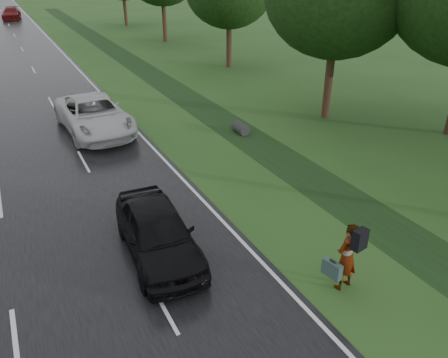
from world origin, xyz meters
TOP-DOWN VIEW (x-y plane):
  - ground at (0.00, 0.00)m, footprint 220.00×220.00m
  - edge_stripe_east at (6.75, 45.00)m, footprint 0.12×180.00m
  - drainage_ditch at (11.50, 18.71)m, footprint 2.20×120.00m
  - pedestrian at (8.18, -1.67)m, footprint 1.00×0.77m
  - white_pickup at (4.85, 13.55)m, footprint 3.30×6.56m
  - dark_sedan at (4.19, 2.00)m, footprint 2.23×4.87m
  - far_car_red at (4.38, 66.40)m, footprint 3.12×5.82m

SIDE VIEW (x-z plane):
  - ground at x=0.00m, z-range 0.00..0.00m
  - drainage_ditch at x=11.50m, z-range -0.24..0.32m
  - edge_stripe_east at x=6.75m, z-range 0.04..0.05m
  - far_car_red at x=4.38m, z-range 0.04..1.64m
  - dark_sedan at x=4.19m, z-range 0.04..1.66m
  - white_pickup at x=4.85m, z-range 0.04..1.82m
  - pedestrian at x=8.18m, z-range 0.03..2.05m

